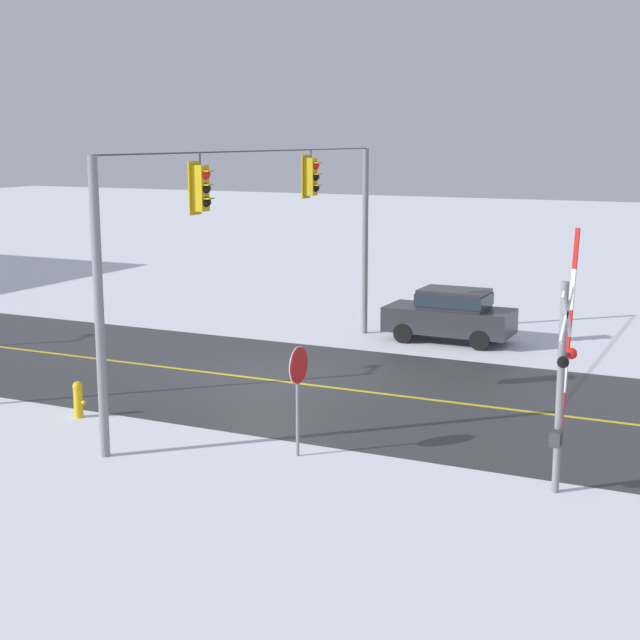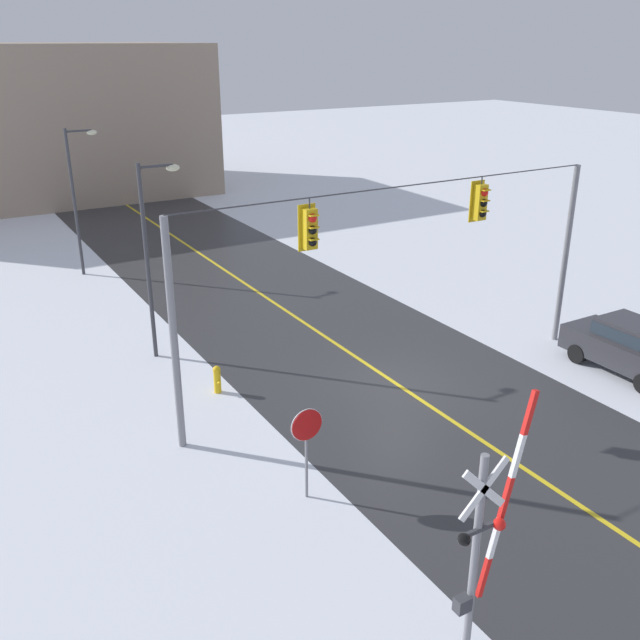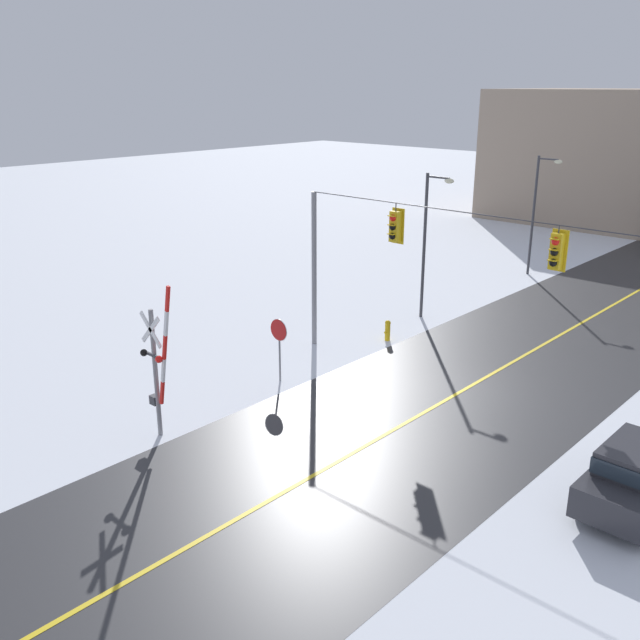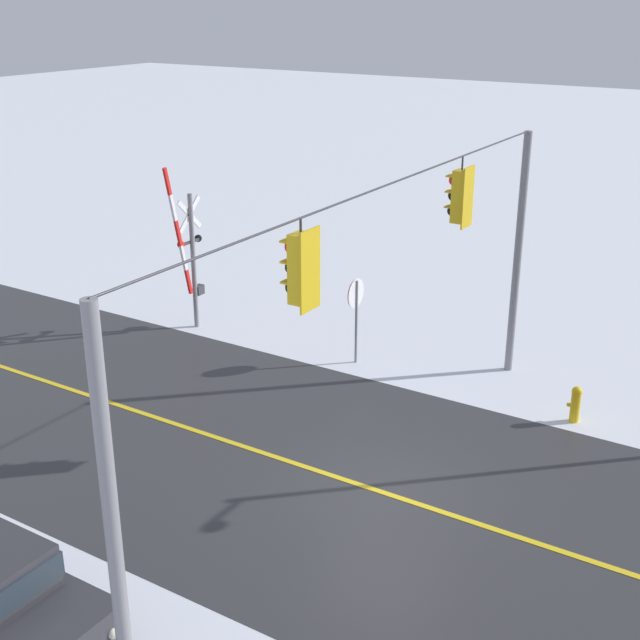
{
  "view_description": "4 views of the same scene",
  "coord_description": "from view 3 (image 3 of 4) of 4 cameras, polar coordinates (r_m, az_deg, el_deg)",
  "views": [
    {
      "loc": [
        -22.12,
        -12.14,
        6.54
      ],
      "look_at": [
        -2.37,
        -2.77,
        2.32
      ],
      "focal_mm": 53.09,
      "sensor_mm": 36.0,
      "label": 1
    },
    {
      "loc": [
        -12.01,
        -15.71,
        10.03
      ],
      "look_at": [
        -3.29,
        -0.88,
        3.13
      ],
      "focal_mm": 39.49,
      "sensor_mm": 36.0,
      "label": 2
    },
    {
      "loc": [
        11.45,
        -19.58,
        10.12
      ],
      "look_at": [
        -3.63,
        -3.3,
        2.61
      ],
      "focal_mm": 39.25,
      "sensor_mm": 36.0,
      "label": 3
    },
    {
      "loc": [
        12.97,
        6.68,
        9.28
      ],
      "look_at": [
        -2.09,
        -2.77,
        2.43
      ],
      "focal_mm": 47.86,
      "sensor_mm": 36.0,
      "label": 4
    }
  ],
  "objects": [
    {
      "name": "signal_span",
      "position": [
        23.49,
        11.97,
        3.39
      ],
      "size": [
        14.2,
        0.47,
        6.22
      ],
      "color": "gray",
      "rests_on": "ground"
    },
    {
      "name": "ground_plane",
      "position": [
        24.84,
        11.45,
        -5.74
      ],
      "size": [
        160.0,
        160.0,
        0.0
      ],
      "primitive_type": "plane",
      "color": "silver"
    },
    {
      "name": "parked_car_charcoal",
      "position": [
        19.42,
        24.47,
        -11.3
      ],
      "size": [
        1.83,
        4.2,
        1.74
      ],
      "color": "#2D2D33",
      "rests_on": "ground"
    },
    {
      "name": "road_asphalt",
      "position": [
        29.79,
        17.55,
        -2.05
      ],
      "size": [
        9.0,
        80.0,
        0.01
      ],
      "primitive_type": "cube",
      "color": "#303033",
      "rests_on": "ground"
    },
    {
      "name": "streetlamp_far",
      "position": [
        40.12,
        17.35,
        8.98
      ],
      "size": [
        1.39,
        0.28,
        6.5
      ],
      "color": "#38383D",
      "rests_on": "ground"
    },
    {
      "name": "lane_centre_line",
      "position": [
        29.79,
        17.55,
        -2.04
      ],
      "size": [
        0.14,
        72.0,
        0.01
      ],
      "primitive_type": "cube",
      "color": "gold",
      "rests_on": "ground"
    },
    {
      "name": "streetlamp_near",
      "position": [
        31.23,
        8.87,
        7.03
      ],
      "size": [
        1.39,
        0.28,
        6.5
      ],
      "color": "#38383D",
      "rests_on": "ground"
    },
    {
      "name": "fire_hydrant",
      "position": [
        29.05,
        5.53,
        -0.79
      ],
      "size": [
        0.24,
        0.31,
        0.88
      ],
      "color": "gold",
      "rests_on": "ground"
    },
    {
      "name": "stop_sign",
      "position": [
        24.57,
        -3.37,
        -1.33
      ],
      "size": [
        0.8,
        0.09,
        2.35
      ],
      "color": "gray",
      "rests_on": "ground"
    },
    {
      "name": "railroad_crossing",
      "position": [
        21.04,
        -13.21,
        -3.61
      ],
      "size": [
        1.5,
        0.31,
        4.89
      ],
      "color": "gray",
      "rests_on": "ground"
    }
  ]
}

